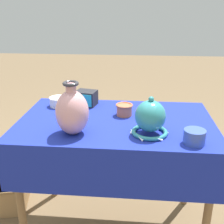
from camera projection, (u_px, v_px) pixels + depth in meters
display_table at (115, 135)px, 1.67m from camera, size 1.14×0.72×0.80m
vase_tall_bulbous at (72, 112)px, 1.44m from camera, size 0.17×0.17×0.28m
vase_dome_bell at (150, 119)px, 1.45m from camera, size 0.20×0.19×0.21m
mosaic_tile_box at (86, 98)px, 1.88m from camera, size 0.15×0.14×0.10m
cup_wide_terracotta at (124, 109)px, 1.71m from camera, size 0.11×0.11×0.07m
pot_squat_cobalt at (194, 137)px, 1.36m from camera, size 0.11×0.11×0.07m
pot_squat_ivory at (59, 102)px, 1.87m from camera, size 0.13×0.13×0.06m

